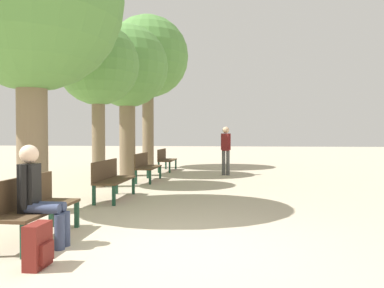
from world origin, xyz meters
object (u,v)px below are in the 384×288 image
at_px(tree_row_2, 127,69).
at_px(tree_row_1, 98,66).
at_px(bench_row_1, 111,177).
at_px(tree_row_0, 31,1).
at_px(tree_row_3, 148,58).
at_px(pedestrian_near, 226,147).
at_px(bench_row_3, 165,158).
at_px(bench_row_0, 33,204).
at_px(person_seated, 38,193).
at_px(backpack, 38,246).
at_px(bench_row_2, 146,165).

bearing_deg(tree_row_2, tree_row_1, -90.00).
xyz_separation_m(bench_row_1, tree_row_2, (-0.98, 4.58, 3.18)).
bearing_deg(tree_row_0, tree_row_3, 90.00).
relative_size(tree_row_2, pedestrian_near, 3.05).
bearing_deg(tree_row_2, bench_row_3, 61.87).
relative_size(bench_row_0, person_seated, 1.19).
bearing_deg(person_seated, tree_row_0, 121.19).
relative_size(backpack, pedestrian_near, 0.28).
distance_m(tree_row_0, tree_row_1, 3.38).
height_order(bench_row_1, tree_row_0, tree_row_0).
distance_m(bench_row_3, pedestrian_near, 2.73).
relative_size(tree_row_2, backpack, 10.84).
height_order(tree_row_2, backpack, tree_row_2).
height_order(bench_row_0, bench_row_1, same).
height_order(bench_row_2, pedestrian_near, pedestrian_near).
height_order(tree_row_1, person_seated, tree_row_1).
bearing_deg(person_seated, bench_row_0, 130.26).
bearing_deg(tree_row_1, backpack, -75.18).
distance_m(bench_row_1, tree_row_1, 3.47).
height_order(tree_row_0, tree_row_3, tree_row_3).
xyz_separation_m(tree_row_1, person_seated, (1.21, -5.33, -2.58)).
relative_size(tree_row_2, person_seated, 3.99).
bearing_deg(tree_row_2, bench_row_2, -54.71).
height_order(tree_row_3, person_seated, tree_row_3).
bearing_deg(bench_row_3, pedestrian_near, -27.53).
bearing_deg(bench_row_2, tree_row_0, -101.77).
bearing_deg(tree_row_3, tree_row_2, -90.00).
xyz_separation_m(bench_row_0, bench_row_1, (0.00, 3.20, 0.00)).
bearing_deg(tree_row_3, bench_row_2, -77.63).
xyz_separation_m(bench_row_0, pedestrian_near, (2.38, 8.37, 0.48)).
distance_m(bench_row_1, tree_row_0, 3.79).
bearing_deg(pedestrian_near, tree_row_0, -116.81).
bearing_deg(bench_row_3, person_seated, -88.64).
xyz_separation_m(bench_row_2, pedestrian_near, (2.38, 1.96, 0.48)).
xyz_separation_m(tree_row_0, tree_row_2, (0.00, 6.06, -0.16)).
bearing_deg(bench_row_2, pedestrian_near, 39.47).
height_order(bench_row_0, tree_row_0, tree_row_0).
relative_size(tree_row_0, pedestrian_near, 3.29).
height_order(bench_row_3, tree_row_3, tree_row_3).
relative_size(bench_row_2, tree_row_0, 0.28).
distance_m(bench_row_0, pedestrian_near, 8.72).
distance_m(bench_row_3, backpack, 10.61).
distance_m(bench_row_2, pedestrian_near, 3.12).
bearing_deg(backpack, bench_row_3, 93.35).
distance_m(tree_row_1, backpack, 6.94).
height_order(bench_row_2, tree_row_3, tree_row_3).
bearing_deg(tree_row_3, bench_row_0, -84.86).
distance_m(bench_row_3, tree_row_0, 8.63).
bearing_deg(bench_row_0, tree_row_0, 119.52).
bearing_deg(tree_row_2, pedestrian_near, 9.86).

